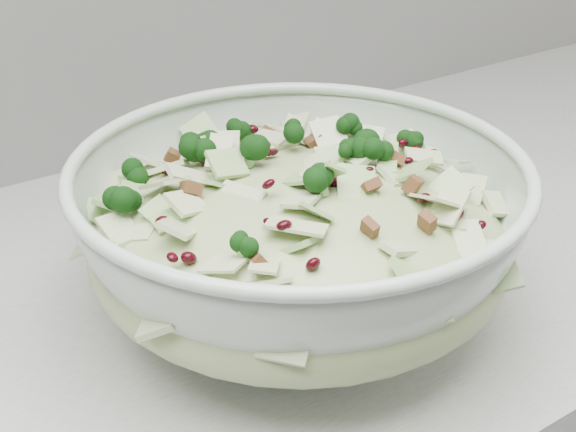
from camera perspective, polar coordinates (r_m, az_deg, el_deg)
name	(u,v)px	position (r m, az deg, el deg)	size (l,w,h in m)	color
mixing_bowl	(299,238)	(0.62, 0.78, -1.58)	(0.36, 0.36, 0.14)	beige
salad	(299,212)	(0.61, 0.79, 0.26)	(0.43, 0.43, 0.14)	#A4B27A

